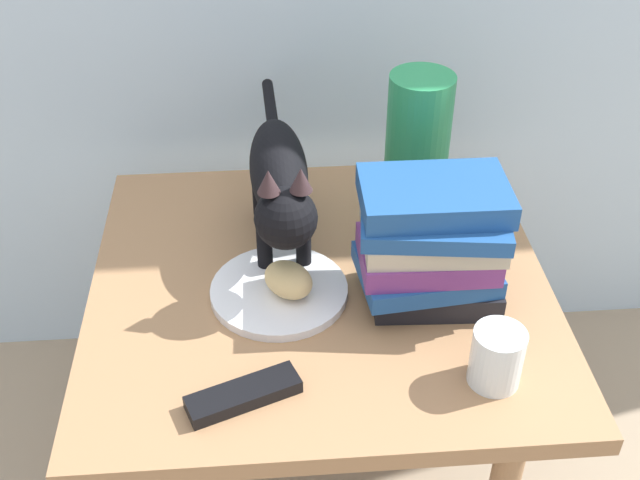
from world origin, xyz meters
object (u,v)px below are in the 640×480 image
plate (279,291)px  cat (280,180)px  side_table (320,313)px  candle_jar (496,360)px  tv_remote (244,395)px  bread_roll (288,280)px  book_stack (431,243)px  green_vase (417,152)px

plate → cat: (0.01, 0.11, 0.13)m
side_table → candle_jar: 0.33m
plate → tv_remote: bearing=-104.6°
bread_roll → tv_remote: (-0.07, -0.19, -0.03)m
bread_roll → tv_remote: bread_roll is taller
plate → tv_remote: size_ratio=1.38×
book_stack → bread_roll: bearing=178.0°
plate → tv_remote: (-0.05, -0.21, 0.00)m
bread_roll → side_table: bearing=38.1°
book_stack → candle_jar: 0.20m
candle_jar → green_vase: bearing=97.0°
book_stack → green_vase: bearing=86.7°
plate → green_vase: 0.32m
bread_roll → candle_jar: size_ratio=0.94×
tv_remote → plate: bearing=54.2°
plate → side_table: bearing=22.4°
side_table → green_vase: bearing=42.3°
cat → book_stack: cat is taller
cat → candle_jar: (0.27, -0.31, -0.09)m
side_table → bread_roll: bread_roll is taller
bread_roll → cat: bearing=92.2°
green_vase → plate: bearing=-142.3°
book_stack → candle_jar: bearing=-71.9°
side_table → tv_remote: size_ratio=4.69×
green_vase → candle_jar: green_vase is taller
book_stack → green_vase: 0.20m
bread_roll → candle_jar: (0.26, -0.18, -0.00)m
side_table → green_vase: size_ratio=2.65×
side_table → tv_remote: bearing=-116.9°
cat → candle_jar: 0.42m
book_stack → tv_remote: 0.34m
cat → green_vase: (0.22, 0.07, 0.00)m
cat → candle_jar: cat is taller
plate → candle_jar: 0.34m
side_table → green_vase: 0.30m
cat → book_stack: 0.25m
plate → tv_remote: tv_remote is taller
plate → bread_roll: bearing=-42.0°
cat → book_stack: bearing=-32.1°
plate → book_stack: size_ratio=0.95×
side_table → book_stack: (0.16, -0.05, 0.17)m
side_table → plate: 0.10m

